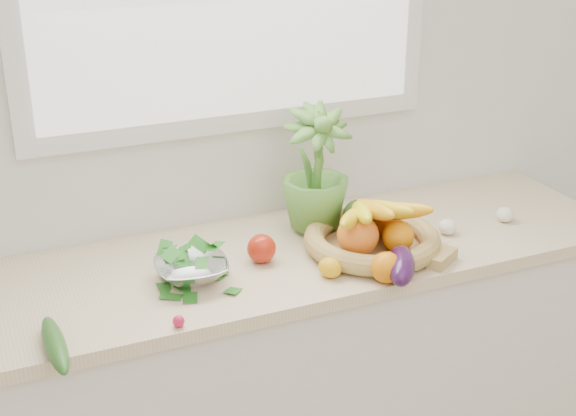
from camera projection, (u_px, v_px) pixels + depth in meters
name	position (u px, v px, depth m)	size (l,w,h in m)	color
back_wall	(231.00, 82.00, 2.44)	(4.50, 0.02, 2.70)	white
counter_cabinet	(271.00, 387.00, 2.55)	(2.20, 0.58, 0.86)	silver
countertop	(270.00, 261.00, 2.37)	(2.24, 0.62, 0.04)	beige
orange_loose	(386.00, 267.00, 2.19)	(0.09, 0.09, 0.09)	orange
lemon_a	(392.00, 264.00, 2.23)	(0.07, 0.09, 0.07)	#D5D10B
lemon_b	(404.00, 266.00, 2.23)	(0.06, 0.07, 0.06)	yellow
lemon_c	(330.00, 268.00, 2.23)	(0.06, 0.07, 0.06)	#E8A40C
apple	(262.00, 249.00, 2.31)	(0.08, 0.08, 0.08)	#B1210E
ginger	(442.00, 258.00, 2.30)	(0.11, 0.05, 0.04)	tan
garlic_a	(349.00, 247.00, 2.36)	(0.05, 0.05, 0.05)	white
garlic_b	(505.00, 215.00, 2.57)	(0.06, 0.06, 0.05)	white
garlic_c	(447.00, 227.00, 2.49)	(0.06, 0.06, 0.05)	white
eggplant	(401.00, 265.00, 2.21)	(0.08, 0.21, 0.08)	#2F0F39
cucumber	(55.00, 344.00, 1.88)	(0.05, 0.26, 0.05)	#1B5118
radish	(179.00, 321.00, 1.99)	(0.03, 0.03, 0.03)	#D41A44
potted_herb	(316.00, 168.00, 2.44)	(0.21, 0.21, 0.38)	#528B32
fruit_basket	(371.00, 233.00, 2.37)	(0.42, 0.42, 0.20)	#B27A4F
colander_with_spinach	(191.00, 264.00, 2.19)	(0.22, 0.22, 0.11)	silver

